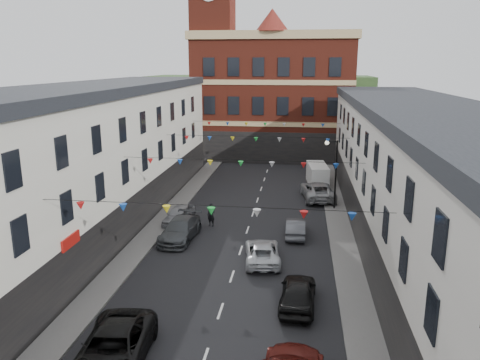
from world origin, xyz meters
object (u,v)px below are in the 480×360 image
at_px(car_left_c, 113,350).
at_px(car_right_d, 298,293).
at_px(car_right_e, 296,227).
at_px(car_right_f, 318,191).
at_px(street_lamp, 333,165).
at_px(moving_car, 262,252).
at_px(pedestrian, 211,215).
at_px(car_left_d, 180,229).
at_px(white_van, 317,175).
at_px(car_left_e, 179,215).

bearing_deg(car_left_c, car_right_d, 33.62).
distance_m(car_right_e, car_right_f, 10.02).
height_order(street_lamp, car_left_c, street_lamp).
xyz_separation_m(street_lamp, moving_car, (-4.96, -11.57, -3.26)).
bearing_deg(pedestrian, car_left_d, -94.14).
xyz_separation_m(street_lamp, car_right_e, (-2.95, -6.78, -3.26)).
distance_m(moving_car, white_van, 20.56).
height_order(street_lamp, car_left_e, street_lamp).
relative_size(car_left_c, moving_car, 1.27).
relative_size(car_right_e, white_van, 0.83).
relative_size(car_left_e, car_right_e, 1.03).
relative_size(car_left_c, pedestrian, 3.23).
bearing_deg(street_lamp, car_right_f, 109.61).
bearing_deg(car_right_d, car_right_f, -91.68).
height_order(car_left_e, car_right_d, car_right_d).
distance_m(car_right_d, car_right_f, 20.12).
height_order(car_left_c, car_left_e, car_left_c).
bearing_deg(car_right_e, moving_car, 66.78).
bearing_deg(car_left_e, white_van, 58.20).
relative_size(car_right_e, car_right_f, 0.67).
distance_m(car_right_e, moving_car, 5.20).
distance_m(car_left_c, white_van, 32.92).
xyz_separation_m(car_left_e, pedestrian, (2.63, -0.33, 0.22)).
distance_m(car_left_e, car_right_d, 15.09).
bearing_deg(car_right_f, pedestrian, 38.55).
distance_m(car_left_d, white_van, 19.90).
bearing_deg(moving_car, car_left_e, -49.13).
relative_size(car_right_f, moving_car, 1.27).
bearing_deg(car_left_d, car_right_d, -41.70).
relative_size(car_left_c, white_van, 1.24).
xyz_separation_m(car_left_e, car_right_d, (9.37, -11.83, 0.07)).
relative_size(car_right_e, pedestrian, 2.17).
bearing_deg(car_left_d, car_right_e, 15.69).
relative_size(car_left_d, car_right_f, 0.89).
relative_size(car_left_d, car_right_d, 1.16).
xyz_separation_m(car_right_e, white_van, (2.00, 15.37, 0.40)).
bearing_deg(pedestrian, car_right_d, -35.25).
bearing_deg(car_right_e, car_left_d, 11.73).
bearing_deg(car_left_d, white_van, 62.88).
bearing_deg(car_right_e, car_right_f, -101.17).
height_order(car_left_d, white_van, white_van).
relative_size(car_left_d, car_left_e, 1.28).
bearing_deg(moving_car, white_van, -108.25).
bearing_deg(car_right_f, car_left_c, 63.64).
height_order(car_left_c, car_right_d, car_left_c).
bearing_deg(moving_car, car_left_d, -33.41).
xyz_separation_m(car_right_d, pedestrian, (-6.74, 11.50, 0.15)).
xyz_separation_m(car_right_e, car_right_f, (1.86, 9.84, 0.16)).
xyz_separation_m(car_right_f, white_van, (0.14, 5.53, 0.23)).
bearing_deg(street_lamp, pedestrian, -149.78).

